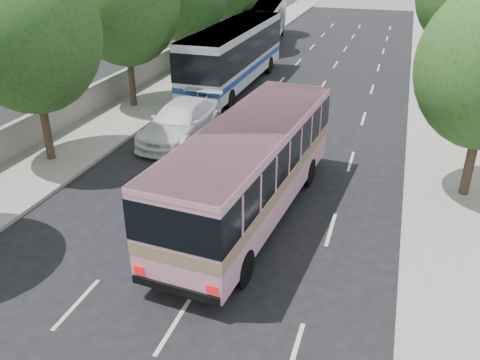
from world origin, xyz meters
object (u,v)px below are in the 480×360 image
at_px(pink_bus, 251,162).
at_px(white_pickup, 181,122).
at_px(pink_taxi, 242,154).
at_px(tour_coach_front, 234,51).
at_px(tour_coach_rear, 266,19).

xyz_separation_m(pink_bus, white_pickup, (-5.39, 6.27, -1.27)).
distance_m(pink_taxi, tour_coach_front, 13.26).
bearing_deg(white_pickup, pink_taxi, -33.53).
xyz_separation_m(tour_coach_front, tour_coach_rear, (-1.80, 14.77, -0.23)).
relative_size(white_pickup, tour_coach_front, 0.47).
bearing_deg(pink_bus, tour_coach_front, 114.97).
relative_size(pink_taxi, white_pickup, 0.82).
bearing_deg(pink_taxi, tour_coach_front, 108.75).
height_order(pink_taxi, tour_coach_rear, tour_coach_rear).
bearing_deg(tour_coach_front, pink_taxi, -69.95).
bearing_deg(tour_coach_front, pink_bus, -69.51).
xyz_separation_m(pink_bus, tour_coach_front, (-5.80, 15.85, 0.19)).
bearing_deg(pink_bus, pink_taxi, 116.55).
height_order(pink_taxi, tour_coach_front, tour_coach_front).
xyz_separation_m(white_pickup, tour_coach_front, (-0.41, 9.59, 1.46)).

